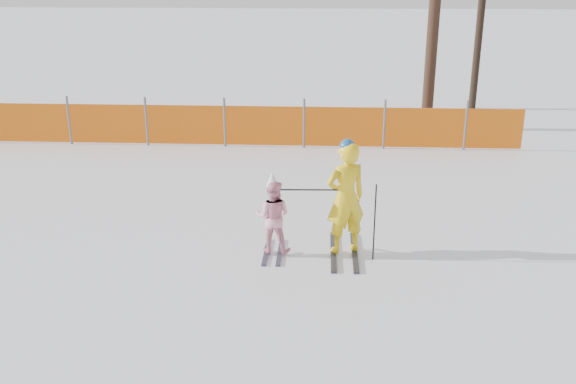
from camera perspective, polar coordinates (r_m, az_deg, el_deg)
name	(u,v)px	position (r m, az deg, el deg)	size (l,w,h in m)	color
ground	(286,263)	(10.04, -0.16, -6.34)	(120.00, 120.00, 0.00)	white
adult	(346,198)	(10.05, 5.15, -0.52)	(0.78, 1.49, 1.90)	black
child	(273,216)	(10.15, -1.36, -2.16)	(0.63, 1.03, 1.38)	black
ski_poles	(347,209)	(9.98, 5.28, -1.50)	(1.48, 0.22, 1.25)	black
safety_fence	(172,124)	(16.59, -10.30, 5.94)	(17.44, 0.06, 1.25)	#595960
tree_trunks	(452,0)	(19.05, 14.34, 16.23)	(2.14, 3.02, 7.24)	#332016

